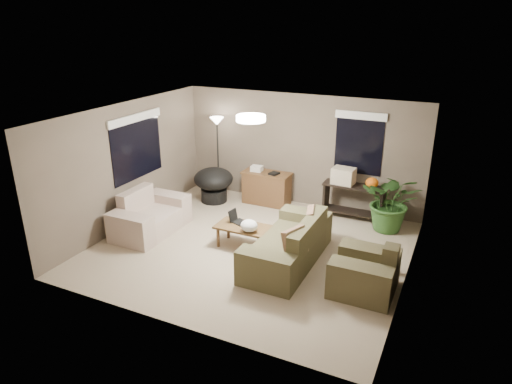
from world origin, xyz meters
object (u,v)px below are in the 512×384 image
at_px(loveseat, 150,217).
at_px(main_sofa, 290,247).
at_px(coffee_table, 243,229).
at_px(floor_lamp, 217,131).
at_px(papasan_chair, 214,182).
at_px(armchair, 365,274).
at_px(desk, 267,188).
at_px(console_table, 354,199).
at_px(houseplant, 391,208).
at_px(cat_scratching_post, 389,261).

bearing_deg(loveseat, main_sofa, 0.79).
relative_size(coffee_table, floor_lamp, 0.52).
relative_size(coffee_table, papasan_chair, 0.89).
distance_m(armchair, papasan_chair, 4.61).
bearing_deg(loveseat, desk, 57.18).
height_order(main_sofa, floor_lamp, floor_lamp).
bearing_deg(console_table, desk, -179.46).
distance_m(main_sofa, armchair, 1.43).
bearing_deg(console_table, armchair, -72.10).
bearing_deg(main_sofa, papasan_chair, 144.12).
relative_size(armchair, console_table, 0.77).
distance_m(coffee_table, desk, 2.18).
distance_m(houseplant, cat_scratching_post, 1.74).
bearing_deg(console_table, cat_scratching_post, -60.53).
relative_size(main_sofa, console_table, 1.69).
height_order(coffee_table, desk, desk).
xyz_separation_m(console_table, houseplant, (0.82, -0.26, 0.05)).
bearing_deg(houseplant, main_sofa, -123.24).
bearing_deg(papasan_chair, armchair, -29.11).
xyz_separation_m(desk, console_table, (2.00, 0.02, 0.06)).
distance_m(floor_lamp, cat_scratching_post, 4.91).
relative_size(loveseat, cat_scratching_post, 3.20).
distance_m(desk, console_table, 2.00).
relative_size(armchair, papasan_chair, 0.89).
height_order(console_table, papasan_chair, papasan_chair).
relative_size(floor_lamp, houseplant, 1.54).
bearing_deg(cat_scratching_post, coffee_table, -175.62).
bearing_deg(houseplant, cat_scratching_post, -80.51).
relative_size(loveseat, papasan_chair, 1.43).
bearing_deg(coffee_table, main_sofa, -9.48).
xyz_separation_m(desk, floor_lamp, (-1.22, -0.06, 1.22)).
bearing_deg(main_sofa, console_table, 77.06).
xyz_separation_m(loveseat, papasan_chair, (0.34, 1.95, 0.17)).
bearing_deg(floor_lamp, armchair, -32.25).
distance_m(main_sofa, loveseat, 2.98).
bearing_deg(loveseat, console_table, 33.89).
bearing_deg(coffee_table, desk, 102.51).
xyz_separation_m(coffee_table, houseplant, (2.35, 1.89, 0.12)).
height_order(loveseat, houseplant, houseplant).
relative_size(desk, houseplant, 0.89).
bearing_deg(desk, loveseat, -122.82).
xyz_separation_m(main_sofa, cat_scratching_post, (1.63, 0.37, -0.08)).
height_order(papasan_chair, cat_scratching_post, papasan_chair).
distance_m(armchair, desk, 3.89).
distance_m(loveseat, papasan_chair, 1.98).
bearing_deg(coffee_table, houseplant, 38.92).
xyz_separation_m(console_table, papasan_chair, (-3.17, -0.41, 0.03)).
xyz_separation_m(floor_lamp, houseplant, (4.04, -0.18, -1.11)).
bearing_deg(desk, console_table, 0.54).
xyz_separation_m(loveseat, console_table, (3.51, 2.36, 0.14)).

